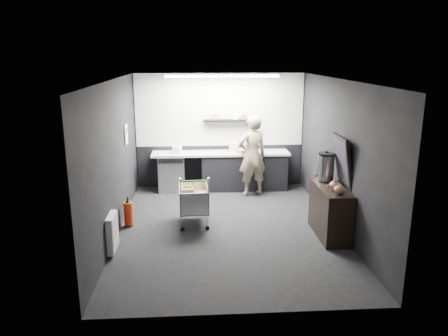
{
  "coord_description": "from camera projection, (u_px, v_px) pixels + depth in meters",
  "views": [
    {
      "loc": [
        -0.57,
        -7.51,
        3.13
      ],
      "look_at": [
        -0.05,
        0.4,
        1.05
      ],
      "focal_mm": 35.0,
      "sensor_mm": 36.0,
      "label": 1
    }
  ],
  "objects": [
    {
      "name": "fire_extinguisher",
      "position": [
        128.0,
        213.0,
        8.11
      ],
      "size": [
        0.16,
        0.16,
        0.54
      ],
      "color": "red",
      "rests_on": "floor"
    },
    {
      "name": "poster_red_band",
      "position": [
        126.0,
        131.0,
        8.8
      ],
      "size": [
        0.02,
        0.22,
        0.1
      ],
      "primitive_type": "cube",
      "color": "red",
      "rests_on": "poster"
    },
    {
      "name": "sideboard",
      "position": [
        331.0,
        204.0,
        7.65
      ],
      "size": [
        0.51,
        1.19,
        1.79
      ],
      "color": "black",
      "rests_on": "floor"
    },
    {
      "name": "wall_clock",
      "position": [
        279.0,
        97.0,
        10.25
      ],
      "size": [
        0.2,
        0.03,
        0.2
      ],
      "primitive_type": "cylinder",
      "rotation": [
        1.57,
        0.0,
        0.0
      ],
      "color": "white",
      "rests_on": "wall_back"
    },
    {
      "name": "floor",
      "position": [
        228.0,
        228.0,
        8.08
      ],
      "size": [
        5.5,
        5.5,
        0.0
      ],
      "primitive_type": "plane",
      "color": "black",
      "rests_on": "ground"
    },
    {
      "name": "ceiling",
      "position": [
        229.0,
        80.0,
        7.39
      ],
      "size": [
        5.5,
        5.5,
        0.0
      ],
      "primitive_type": "plane",
      "rotation": [
        3.14,
        0.0,
        0.0
      ],
      "color": "white",
      "rests_on": "wall_back"
    },
    {
      "name": "floating_shelf",
      "position": [
        229.0,
        120.0,
        10.21
      ],
      "size": [
        1.2,
        0.22,
        0.04
      ],
      "primitive_type": "cube",
      "color": "black",
      "rests_on": "wall_back"
    },
    {
      "name": "dado_panel",
      "position": [
        220.0,
        166.0,
        10.59
      ],
      "size": [
        3.95,
        0.02,
        1.0
      ],
      "primitive_type": "cube",
      "color": "black",
      "rests_on": "wall_back"
    },
    {
      "name": "kitchen_wall_panel",
      "position": [
        220.0,
        110.0,
        10.24
      ],
      "size": [
        3.95,
        0.02,
        1.7
      ],
      "primitive_type": "cube",
      "color": "silver",
      "rests_on": "wall_back"
    },
    {
      "name": "person",
      "position": [
        252.0,
        155.0,
        9.79
      ],
      "size": [
        0.77,
        0.61,
        1.83
      ],
      "primitive_type": "imported",
      "rotation": [
        0.0,
        0.0,
        3.43
      ],
      "color": "#C0B398",
      "rests_on": "floor"
    },
    {
      "name": "shopping_cart",
      "position": [
        193.0,
        200.0,
        8.21
      ],
      "size": [
        0.57,
        0.91,
        0.98
      ],
      "color": "silver",
      "rests_on": "floor"
    },
    {
      "name": "wall_back",
      "position": [
        220.0,
        131.0,
        10.39
      ],
      "size": [
        5.5,
        0.0,
        5.5
      ],
      "primitive_type": "plane",
      "rotation": [
        1.57,
        0.0,
        0.0
      ],
      "color": "black",
      "rests_on": "floor"
    },
    {
      "name": "cardboard_box",
      "position": [
        246.0,
        151.0,
        10.16
      ],
      "size": [
        0.54,
        0.48,
        0.09
      ],
      "primitive_type": "cube",
      "rotation": [
        0.0,
        0.0,
        0.39
      ],
      "color": "#896749",
      "rests_on": "prep_counter"
    },
    {
      "name": "pink_tub",
      "position": [
        234.0,
        147.0,
        10.18
      ],
      "size": [
        0.23,
        0.23,
        0.23
      ],
      "primitive_type": "cylinder",
      "color": "silver",
      "rests_on": "prep_counter"
    },
    {
      "name": "prep_counter",
      "position": [
        226.0,
        170.0,
        10.31
      ],
      "size": [
        3.2,
        0.61,
        0.9
      ],
      "color": "black",
      "rests_on": "floor"
    },
    {
      "name": "poster",
      "position": [
        126.0,
        134.0,
        8.81
      ],
      "size": [
        0.02,
        0.3,
        0.4
      ],
      "primitive_type": "cube",
      "color": "white",
      "rests_on": "wall_left"
    },
    {
      "name": "radiator",
      "position": [
        112.0,
        233.0,
        7.0
      ],
      "size": [
        0.1,
        0.5,
        0.6
      ],
      "primitive_type": "cube",
      "color": "white",
      "rests_on": "wall_left"
    },
    {
      "name": "ceiling_strip",
      "position": [
        222.0,
        76.0,
        9.19
      ],
      "size": [
        2.4,
        0.2,
        0.04
      ],
      "primitive_type": "cube",
      "color": "white",
      "rests_on": "ceiling"
    },
    {
      "name": "wall_right",
      "position": [
        339.0,
        156.0,
        7.86
      ],
      "size": [
        0.0,
        5.5,
        5.5
      ],
      "primitive_type": "plane",
      "rotation": [
        1.57,
        0.0,
        -1.57
      ],
      "color": "black",
      "rests_on": "floor"
    },
    {
      "name": "white_container",
      "position": [
        177.0,
        150.0,
        10.05
      ],
      "size": [
        0.22,
        0.2,
        0.16
      ],
      "primitive_type": "cube",
      "rotation": [
        0.0,
        0.0,
        -0.37
      ],
      "color": "white",
      "rests_on": "prep_counter"
    },
    {
      "name": "wall_left",
      "position": [
        114.0,
        159.0,
        7.61
      ],
      "size": [
        0.0,
        5.5,
        5.5
      ],
      "primitive_type": "plane",
      "rotation": [
        1.57,
        0.0,
        1.57
      ],
      "color": "black",
      "rests_on": "floor"
    },
    {
      "name": "wall_front",
      "position": [
        246.0,
        211.0,
        5.08
      ],
      "size": [
        5.5,
        0.0,
        5.5
      ],
      "primitive_type": "plane",
      "rotation": [
        -1.57,
        0.0,
        0.0
      ],
      "color": "black",
      "rests_on": "floor"
    }
  ]
}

